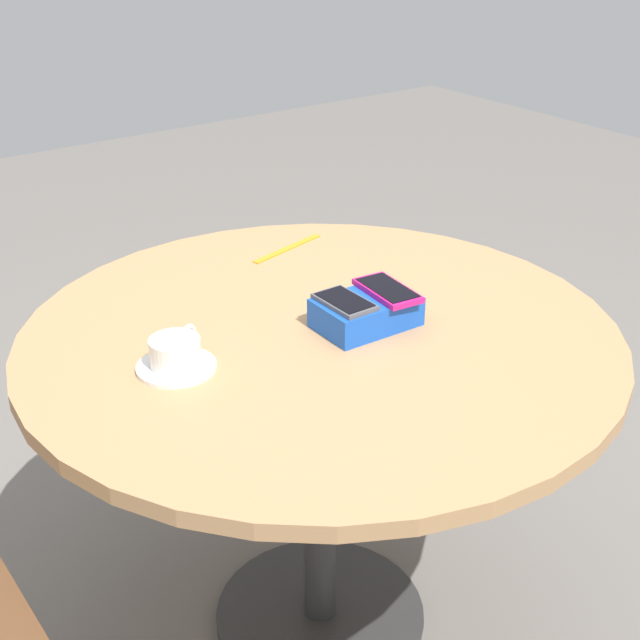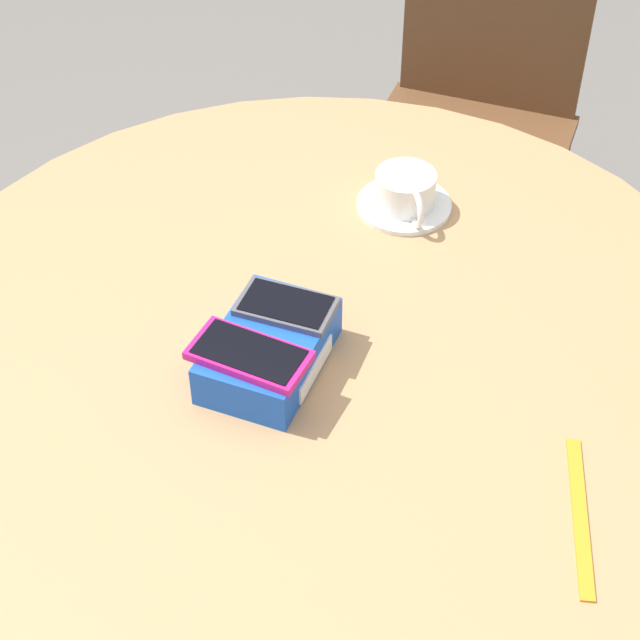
{
  "view_description": "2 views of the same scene",
  "coord_description": "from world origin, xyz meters",
  "views": [
    {
      "loc": [
        0.88,
        1.2,
        1.5
      ],
      "look_at": [
        0.0,
        0.0,
        0.75
      ],
      "focal_mm": 50.0,
      "sensor_mm": 36.0,
      "label": 1
    },
    {
      "loc": [
        -0.93,
        -0.34,
        1.69
      ],
      "look_at": [
        0.0,
        0.0,
        0.75
      ],
      "focal_mm": 60.0,
      "sensor_mm": 36.0,
      "label": 2
    }
  ],
  "objects": [
    {
      "name": "ground_plane",
      "position": [
        0.0,
        0.0,
        0.0
      ],
      "size": [
        8.0,
        8.0,
        0.0
      ],
      "primitive_type": "plane",
      "color": "slate"
    },
    {
      "name": "round_table",
      "position": [
        0.0,
        0.0,
        0.62
      ],
      "size": [
        1.13,
        1.13,
        0.73
      ],
      "color": "#2D2D2D",
      "rests_on": "ground_plane"
    },
    {
      "name": "phone_box",
      "position": [
        -0.08,
        0.04,
        0.75
      ],
      "size": [
        0.19,
        0.13,
        0.06
      ],
      "color": "blue",
      "rests_on": "round_table"
    },
    {
      "name": "phone_magenta",
      "position": [
        -0.13,
        0.04,
        0.79
      ],
      "size": [
        0.08,
        0.15,
        0.01
      ],
      "color": "#D11975",
      "rests_on": "phone_box"
    },
    {
      "name": "phone_gray",
      "position": [
        -0.03,
        0.03,
        0.79
      ],
      "size": [
        0.07,
        0.12,
        0.01
      ],
      "color": "#515156",
      "rests_on": "phone_box"
    },
    {
      "name": "saucer",
      "position": [
        0.29,
        -0.03,
        0.73
      ],
      "size": [
        0.14,
        0.14,
        0.01
      ],
      "primitive_type": "cylinder",
      "color": "white",
      "rests_on": "round_table"
    },
    {
      "name": "coffee_cup",
      "position": [
        0.29,
        -0.03,
        0.76
      ],
      "size": [
        0.11,
        0.09,
        0.06
      ],
      "color": "white",
      "rests_on": "saucer"
    },
    {
      "name": "lanyard_strap",
      "position": [
        -0.18,
        -0.37,
        0.73
      ],
      "size": [
        0.21,
        0.07,
        0.0
      ],
      "primitive_type": "cube",
      "rotation": [
        0.0,
        0.0,
        0.25
      ],
      "color": "orange",
      "rests_on": "round_table"
    }
  ]
}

